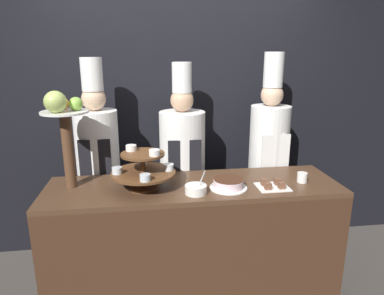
% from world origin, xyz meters
% --- Properties ---
extents(wall_back, '(10.00, 0.06, 2.80)m').
position_xyz_m(wall_back, '(0.00, 1.17, 1.40)').
color(wall_back, black).
rests_on(wall_back, ground_plane).
extents(buffet_counter, '(2.11, 0.60, 0.93)m').
position_xyz_m(buffet_counter, '(0.00, 0.30, 0.46)').
color(buffet_counter, '#422819').
rests_on(buffet_counter, ground_plane).
extents(tiered_stand, '(0.45, 0.45, 0.30)m').
position_xyz_m(tiered_stand, '(-0.36, 0.28, 1.07)').
color(tiered_stand, brown).
rests_on(tiered_stand, buffet_counter).
extents(fruit_pedestal, '(0.31, 0.31, 0.68)m').
position_xyz_m(fruit_pedestal, '(-0.87, 0.36, 1.40)').
color(fruit_pedestal, brown).
rests_on(fruit_pedestal, buffet_counter).
extents(cake_round, '(0.26, 0.26, 0.07)m').
position_xyz_m(cake_round, '(0.23, 0.20, 0.96)').
color(cake_round, white).
rests_on(cake_round, buffet_counter).
extents(cup_white, '(0.07, 0.07, 0.07)m').
position_xyz_m(cup_white, '(0.79, 0.24, 0.96)').
color(cup_white, white).
rests_on(cup_white, buffet_counter).
extents(cake_square_tray, '(0.22, 0.19, 0.05)m').
position_xyz_m(cake_square_tray, '(0.54, 0.17, 0.94)').
color(cake_square_tray, white).
rests_on(cake_square_tray, buffet_counter).
extents(serving_bowl_near, '(0.15, 0.15, 0.16)m').
position_xyz_m(serving_bowl_near, '(-0.01, 0.14, 0.96)').
color(serving_bowl_near, white).
rests_on(serving_bowl_near, buffet_counter).
extents(chef_left, '(0.35, 0.35, 1.81)m').
position_xyz_m(chef_left, '(-0.73, 0.80, 0.99)').
color(chef_left, '#28282D').
rests_on(chef_left, ground_plane).
extents(chef_center_left, '(0.38, 0.38, 1.77)m').
position_xyz_m(chef_center_left, '(-0.03, 0.80, 0.95)').
color(chef_center_left, '#28282D').
rests_on(chef_center_left, ground_plane).
extents(chef_center_right, '(0.34, 0.34, 1.85)m').
position_xyz_m(chef_center_right, '(0.74, 0.80, 1.00)').
color(chef_center_right, '#38332D').
rests_on(chef_center_right, ground_plane).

